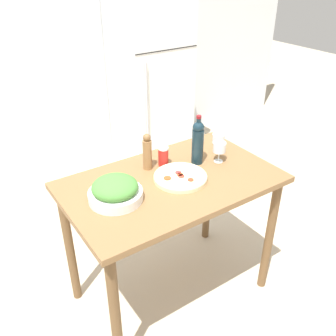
% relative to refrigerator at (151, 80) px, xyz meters
% --- Properties ---
extents(ground_plane, '(14.00, 14.00, 0.00)m').
position_rel_refrigerator_xyz_m(ground_plane, '(-0.99, -1.83, -0.85)').
color(ground_plane, '#BCAD93').
extents(wall_back, '(6.40, 0.08, 2.60)m').
position_rel_refrigerator_xyz_m(wall_back, '(-0.99, 0.36, 0.45)').
color(wall_back, silver).
rests_on(wall_back, ground_plane).
extents(refrigerator, '(0.72, 0.65, 1.70)m').
position_rel_refrigerator_xyz_m(refrigerator, '(0.00, 0.00, 0.00)').
color(refrigerator, white).
rests_on(refrigerator, ground_plane).
extents(prep_counter, '(1.24, 0.75, 0.90)m').
position_rel_refrigerator_xyz_m(prep_counter, '(-0.99, -1.83, -0.08)').
color(prep_counter, brown).
rests_on(prep_counter, ground_plane).
extents(wine_bottle, '(0.07, 0.07, 0.31)m').
position_rel_refrigerator_xyz_m(wine_bottle, '(-0.74, -1.75, 0.20)').
color(wine_bottle, '#142833').
rests_on(wine_bottle, prep_counter).
extents(wine_glass_near, '(0.08, 0.08, 0.13)m').
position_rel_refrigerator_xyz_m(wine_glass_near, '(-0.62, -1.82, 0.14)').
color(wine_glass_near, silver).
rests_on(wine_glass_near, prep_counter).
extents(wine_glass_far, '(0.08, 0.08, 0.13)m').
position_rel_refrigerator_xyz_m(wine_glass_far, '(-0.55, -1.72, 0.14)').
color(wine_glass_far, silver).
rests_on(wine_glass_far, prep_counter).
extents(pepper_mill, '(0.05, 0.05, 0.23)m').
position_rel_refrigerator_xyz_m(pepper_mill, '(-1.04, -1.64, 0.16)').
color(pepper_mill, olive).
rests_on(pepper_mill, prep_counter).
extents(salad_bowl, '(0.29, 0.29, 0.13)m').
position_rel_refrigerator_xyz_m(salad_bowl, '(-1.35, -1.83, 0.11)').
color(salad_bowl, white).
rests_on(salad_bowl, prep_counter).
extents(homemade_pizza, '(0.31, 0.31, 0.03)m').
position_rel_refrigerator_xyz_m(homemade_pizza, '(-0.94, -1.86, 0.07)').
color(homemade_pizza, beige).
rests_on(homemade_pizza, prep_counter).
extents(salt_canister, '(0.06, 0.06, 0.12)m').
position_rel_refrigerator_xyz_m(salt_canister, '(-0.93, -1.66, 0.11)').
color(salt_canister, '#B2231E').
rests_on(salt_canister, prep_counter).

